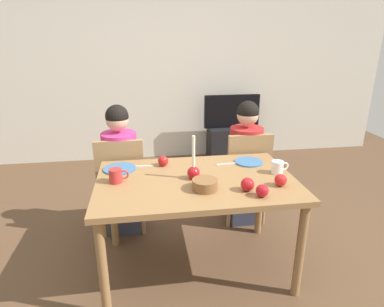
% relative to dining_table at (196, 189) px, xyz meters
% --- Properties ---
extents(ground_plane, '(7.68, 7.68, 0.00)m').
position_rel_dining_table_xyz_m(ground_plane, '(0.00, 0.00, -0.67)').
color(ground_plane, brown).
extents(back_wall, '(6.40, 0.10, 2.60)m').
position_rel_dining_table_xyz_m(back_wall, '(0.00, 2.60, 0.63)').
color(back_wall, beige).
rests_on(back_wall, ground).
extents(dining_table, '(1.40, 0.90, 0.75)m').
position_rel_dining_table_xyz_m(dining_table, '(0.00, 0.00, 0.00)').
color(dining_table, olive).
rests_on(dining_table, ground).
extents(chair_left, '(0.40, 0.40, 0.90)m').
position_rel_dining_table_xyz_m(chair_left, '(-0.57, 0.61, -0.15)').
color(chair_left, '#99754C').
rests_on(chair_left, ground).
extents(chair_right, '(0.40, 0.40, 0.90)m').
position_rel_dining_table_xyz_m(chair_right, '(0.57, 0.61, -0.15)').
color(chair_right, '#99754C').
rests_on(chair_right, ground).
extents(person_left_child, '(0.30, 0.30, 1.17)m').
position_rel_dining_table_xyz_m(person_left_child, '(-0.57, 0.64, -0.10)').
color(person_left_child, '#33384C').
rests_on(person_left_child, ground).
extents(person_right_child, '(0.30, 0.30, 1.17)m').
position_rel_dining_table_xyz_m(person_right_child, '(0.57, 0.64, -0.10)').
color(person_right_child, '#33384C').
rests_on(person_right_child, ground).
extents(tv_stand, '(0.64, 0.40, 0.48)m').
position_rel_dining_table_xyz_m(tv_stand, '(0.88, 2.30, -0.43)').
color(tv_stand, black).
rests_on(tv_stand, ground).
extents(tv, '(0.79, 0.05, 0.46)m').
position_rel_dining_table_xyz_m(tv, '(0.88, 2.30, 0.04)').
color(tv, black).
rests_on(tv, tv_stand).
extents(candle_centerpiece, '(0.09, 0.09, 0.32)m').
position_rel_dining_table_xyz_m(candle_centerpiece, '(-0.02, 0.01, 0.15)').
color(candle_centerpiece, red).
rests_on(candle_centerpiece, dining_table).
extents(plate_left, '(0.24, 0.24, 0.01)m').
position_rel_dining_table_xyz_m(plate_left, '(-0.55, 0.26, 0.09)').
color(plate_left, teal).
rests_on(plate_left, dining_table).
extents(plate_right, '(0.22, 0.22, 0.01)m').
position_rel_dining_table_xyz_m(plate_right, '(0.47, 0.25, 0.09)').
color(plate_right, teal).
rests_on(plate_right, dining_table).
extents(mug_left, '(0.14, 0.09, 0.10)m').
position_rel_dining_table_xyz_m(mug_left, '(-0.55, 0.03, 0.13)').
color(mug_left, '#B72D2D').
rests_on(mug_left, dining_table).
extents(mug_right, '(0.13, 0.09, 0.09)m').
position_rel_dining_table_xyz_m(mug_right, '(0.61, 0.02, 0.13)').
color(mug_right, white).
rests_on(mug_right, dining_table).
extents(fork_left, '(0.18, 0.03, 0.01)m').
position_rel_dining_table_xyz_m(fork_left, '(-0.38, 0.29, 0.09)').
color(fork_left, silver).
rests_on(fork_left, dining_table).
extents(fork_right, '(0.18, 0.03, 0.01)m').
position_rel_dining_table_xyz_m(fork_right, '(0.29, 0.24, 0.09)').
color(fork_right, silver).
rests_on(fork_right, dining_table).
extents(bowl_walnuts, '(0.17, 0.17, 0.07)m').
position_rel_dining_table_xyz_m(bowl_walnuts, '(0.03, -0.18, 0.12)').
color(bowl_walnuts, brown).
rests_on(bowl_walnuts, dining_table).
extents(apple_near_candle, '(0.08, 0.08, 0.08)m').
position_rel_dining_table_xyz_m(apple_near_candle, '(0.54, -0.20, 0.12)').
color(apple_near_candle, red).
rests_on(apple_near_candle, dining_table).
extents(apple_by_left_plate, '(0.08, 0.08, 0.08)m').
position_rel_dining_table_xyz_m(apple_by_left_plate, '(0.37, -0.33, 0.12)').
color(apple_by_left_plate, '#B0141D').
rests_on(apple_by_left_plate, dining_table).
extents(apple_by_right_mug, '(0.09, 0.09, 0.09)m').
position_rel_dining_table_xyz_m(apple_by_right_mug, '(0.30, -0.24, 0.13)').
color(apple_by_right_mug, '#AE171C').
rests_on(apple_by_right_mug, dining_table).
extents(apple_far_edge, '(0.08, 0.08, 0.08)m').
position_rel_dining_table_xyz_m(apple_far_edge, '(-0.21, 0.29, 0.12)').
color(apple_far_edge, red).
rests_on(apple_far_edge, dining_table).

